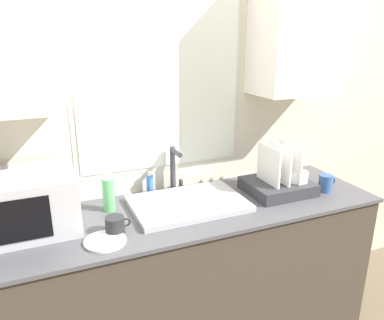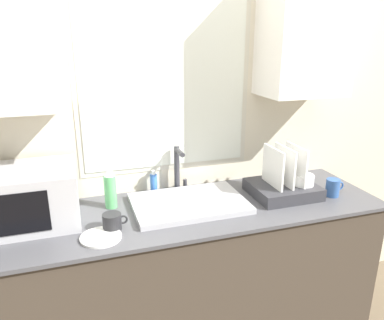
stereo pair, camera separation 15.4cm
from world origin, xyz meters
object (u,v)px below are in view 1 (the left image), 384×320
spray_bottle (108,190)px  mug_near_sink (115,225)px  dish_rack (279,182)px  soap_bottle (150,184)px  microwave (20,203)px  faucet (174,167)px

spray_bottle → mug_near_sink: bearing=-94.8°
dish_rack → soap_bottle: bearing=159.4°
soap_bottle → microwave: bearing=-165.3°
faucet → dish_rack: size_ratio=0.74×
microwave → dish_rack: 1.39m
dish_rack → mug_near_sink: 1.00m
soap_bottle → faucet: bearing=-6.0°
dish_rack → soap_bottle: 0.76m
dish_rack → spray_bottle: 0.98m
dish_rack → soap_bottle: dish_rack is taller
faucet → mug_near_sink: (-0.43, -0.36, -0.11)m
faucet → microwave: size_ratio=0.53×
spray_bottle → mug_near_sink: spray_bottle is taller
microwave → soap_bottle: (0.68, 0.18, -0.08)m
microwave → dish_rack: bearing=-3.7°
faucet → microwave: (-0.83, -0.16, -0.01)m
dish_rack → spray_bottle: (-0.97, 0.14, 0.05)m
faucet → spray_bottle: 0.42m
spray_bottle → soap_bottle: (0.26, 0.12, -0.06)m
faucet → mug_near_sink: 0.57m
dish_rack → microwave: bearing=176.3°
microwave → soap_bottle: microwave is taller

